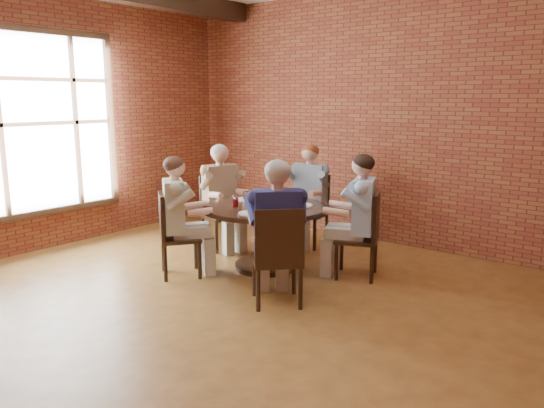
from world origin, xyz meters
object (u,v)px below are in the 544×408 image
Objects in this scene: chair_b at (311,207)px; chair_d at (172,232)px; chair_e at (278,254)px; smartphone at (277,215)px; diner_e at (277,233)px; chair_c at (219,209)px; diner_c at (222,197)px; diner_b at (308,196)px; dining_table at (265,224)px; diner_a at (357,217)px; chair_a at (365,232)px; diner_d at (180,217)px.

chair_d is (-0.45, -2.07, -0.00)m from chair_b.
chair_e is 6.80× the size of smartphone.
chair_d is 0.67× the size of diner_e.
chair_c is 0.19m from diner_c.
smartphone is (0.59, -1.43, 0.07)m from diner_b.
chair_e reaches higher than chair_b.
dining_table is 9.92× the size of smartphone.
diner_a is at bearing -70.55° from chair_c.
diner_c is at bearing -109.86° from diner_a.
chair_e is (-0.15, -1.23, -0.16)m from diner_a.
chair_d is (-0.47, -1.98, -0.17)m from diner_b.
dining_table is at bearing -90.00° from diner_a.
chair_c is at bearing -110.74° from diner_a.
chair_c is 1.02× the size of chair_d.
diner_e is (-0.31, -1.20, 0.19)m from chair_a.
diner_a is 1.00× the size of diner_b.
diner_a is at bearing -105.97° from diner_d.
chair_a is 0.98× the size of chair_e.
diner_b is 1.43× the size of chair_c.
chair_b reaches higher than dining_table.
dining_table is 1.01× the size of diner_e.
chair_a is 2.14m from chair_d.
diner_c is 1.54m from smartphone.
chair_c is 1.64m from smartphone.
diner_a is at bearing 40.94° from smartphone.
diner_c is 1.23m from chair_d.
chair_a is 1.02× the size of chair_d.
diner_c is (-0.99, 0.32, 0.16)m from dining_table.
diner_a is 2.06m from chair_d.
chair_b is at bearing -109.52° from diner_e.
diner_a is 1.18m from diner_e.
diner_b is 1.00× the size of diner_c.
chair_b is (-0.19, 1.22, -0.01)m from dining_table.
chair_b is at bearing -23.85° from diner_c.
smartphone is (1.40, -0.62, 0.07)m from diner_c.
smartphone is at bearing -95.67° from chair_c.
chair_d is (0.44, -1.20, -0.01)m from chair_c.
diner_c reaches higher than smartphone.
diner_a is 1.25m from chair_e.
chair_c is (-2.14, -0.09, -0.00)m from chair_a.
diner_e is at bearing -72.39° from diner_b.
diner_a is at bearing -105.30° from chair_d.
dining_table is at bearing -90.00° from chair_e.
diner_d is 1.35m from diner_e.
diner_a is (-0.08, -0.03, 0.17)m from chair_a.
chair_a is 1.48m from chair_b.
chair_b is 2.28m from chair_e.
dining_table is 1.04× the size of diner_b.
chair_a is at bearing -105.94° from chair_d.
chair_e is (-0.24, -1.26, 0.01)m from chair_a.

